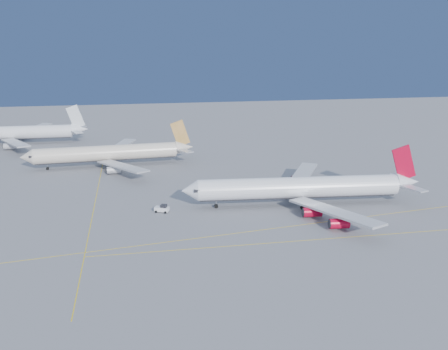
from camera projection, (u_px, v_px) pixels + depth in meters
ground at (249, 222)px, 128.30m from camera, size 500.00×500.00×0.00m
taxiway_lines at (189, 218)px, 131.71m from camera, size 118.86×140.00×0.02m
airliner_virgin at (303, 188)px, 140.46m from camera, size 68.59×61.42×16.91m
airliner_etihad at (110, 153)px, 183.73m from camera, size 62.66×57.76×16.35m
airliner_third at (15, 133)px, 221.95m from camera, size 63.79×58.99×17.15m
pushback_tug at (162, 209)px, 135.70m from camera, size 4.25×3.47×2.14m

